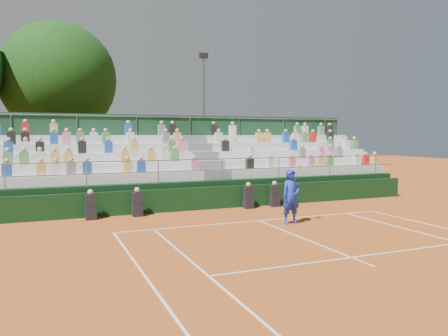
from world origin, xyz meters
name	(u,v)px	position (x,y,z in m)	size (l,w,h in m)	color
ground	(259,221)	(0.00, 0.00, 0.00)	(90.00, 90.00, 0.00)	#AE521D
courtside_wall	(227,197)	(0.00, 3.20, 0.50)	(20.00, 0.15, 1.00)	black
line_officials	(193,201)	(-1.75, 2.75, 0.48)	(8.57, 0.40, 1.19)	black
grandstand	(202,178)	(-0.01, 6.44, 1.08)	(20.00, 5.20, 4.40)	black
tennis_player	(291,197)	(0.85, -0.98, 1.02)	(0.90, 0.49, 2.22)	#172EB0
tree_east	(58,80)	(-6.61, 14.43, 6.73)	(7.06, 7.06, 10.28)	#3D2816
floodlight_mast	(204,109)	(2.63, 13.48, 5.12)	(0.60, 0.25, 8.86)	gray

